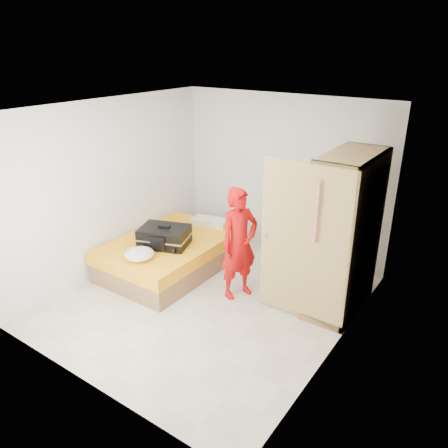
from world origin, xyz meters
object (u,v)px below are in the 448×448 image
Objects in this scene: bed at (169,254)px; suitcase at (164,236)px; wardrobe at (340,238)px; person at (239,244)px; round_cushion at (139,254)px.

suitcase is at bearing -66.19° from bed.
person is (-1.21, -0.49, -0.21)m from wardrobe.
round_cushion is at bearing -82.36° from bed.
person reaches higher than suitcase.
round_cushion is (-2.41, -1.19, -0.42)m from wardrobe.
person reaches higher than bed.
suitcase is (-2.43, -0.64, -0.36)m from wardrobe.
person reaches higher than round_cushion.
wardrobe is at bearing -5.16° from suitcase.
suitcase is 2.07× the size of round_cushion.
bed is at bearing 97.64° from round_cushion.
wardrobe is 2.72m from round_cushion.
bed is 2.37× the size of suitcase.
wardrobe is 2.46× the size of suitcase.
wardrobe reaches higher than suitcase.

